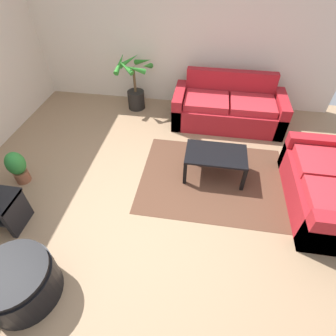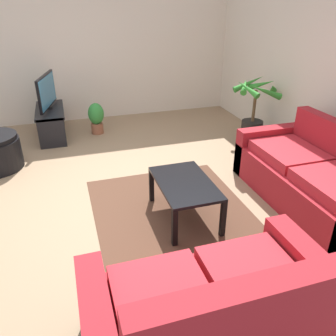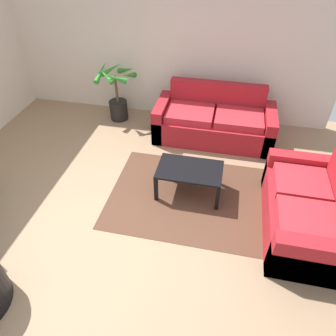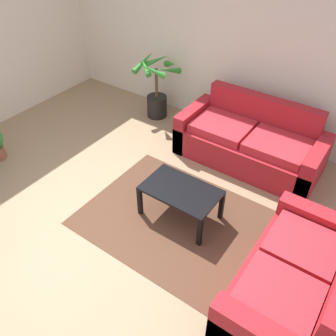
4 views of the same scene
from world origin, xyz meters
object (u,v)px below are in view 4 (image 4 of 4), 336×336
(couch_loveseat, at_px, (296,285))
(coffee_table, at_px, (181,193))
(couch_main, at_px, (250,143))
(potted_palm, at_px, (157,91))

(couch_loveseat, height_order, coffee_table, couch_loveseat)
(couch_main, bearing_deg, couch_loveseat, -54.40)
(couch_loveseat, bearing_deg, couch_main, 125.60)
(couch_loveseat, xyz_separation_m, coffee_table, (-1.52, 0.35, 0.07))
(couch_loveseat, xyz_separation_m, potted_palm, (-3.19, 2.13, 0.18))
(couch_main, height_order, potted_palm, potted_palm)
(couch_loveseat, height_order, potted_palm, potted_palm)
(couch_main, height_order, couch_loveseat, same)
(potted_palm, bearing_deg, couch_loveseat, -33.73)
(coffee_table, bearing_deg, couch_main, 82.64)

